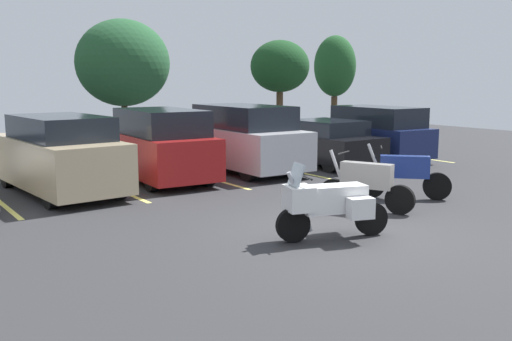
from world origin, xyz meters
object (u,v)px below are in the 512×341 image
object	(u,v)px
car_red	(158,145)
car_navy	(371,133)
motorcycle_third	(404,174)
motorcycle_second	(366,183)
car_tan	(59,155)
motorcycle_touring	(329,203)
car_silver	(242,138)
car_black	(321,143)

from	to	relation	value
car_red	car_navy	size ratio (longest dim) A/B	1.00
motorcycle_third	motorcycle_second	bearing A→B (deg)	-167.75
motorcycle_third	car_tan	bearing A→B (deg)	140.47
motorcycle_touring	car_navy	world-z (taller)	car_navy
car_red	car_silver	distance (m)	2.78
car_black	motorcycle_third	bearing A→B (deg)	-111.08
motorcycle_second	motorcycle_third	xyz separation A→B (m)	(1.60, 0.35, -0.00)
car_navy	motorcycle_third	bearing A→B (deg)	-129.79
motorcycle_third	car_silver	world-z (taller)	car_silver
motorcycle_second	car_navy	size ratio (longest dim) A/B	0.41
motorcycle_third	car_black	size ratio (longest dim) A/B	0.37
car_tan	car_silver	size ratio (longest dim) A/B	0.98
car_silver	car_navy	size ratio (longest dim) A/B	1.03
motorcycle_touring	car_tan	bearing A→B (deg)	111.02
motorcycle_touring	car_red	xyz separation A→B (m)	(0.17, 7.19, 0.32)
car_silver	car_navy	world-z (taller)	car_silver
motorcycle_touring	motorcycle_second	xyz separation A→B (m)	(2.15, 1.22, -0.05)
motorcycle_third	car_black	bearing A→B (deg)	68.92
motorcycle_touring	car_silver	world-z (taller)	car_silver
car_red	car_navy	world-z (taller)	car_red
motorcycle_second	motorcycle_third	bearing A→B (deg)	12.25
motorcycle_third	car_silver	bearing A→B (deg)	98.07
car_red	car_navy	xyz separation A→B (m)	(7.95, -0.38, -0.05)
motorcycle_touring	car_navy	xyz separation A→B (m)	(8.12, 6.82, 0.27)
car_tan	car_navy	size ratio (longest dim) A/B	1.01
car_tan	car_black	bearing A→B (deg)	-0.44
car_silver	car_red	bearing A→B (deg)	179.63
car_red	car_silver	xyz separation A→B (m)	(2.78, -0.02, 0.04)
motorcycle_second	car_black	bearing A→B (deg)	56.98
car_red	car_silver	size ratio (longest dim) A/B	0.97
car_red	car_silver	bearing A→B (deg)	-0.37
motorcycle_third	car_red	size ratio (longest dim) A/B	0.34
motorcycle_third	car_tan	xyz separation A→B (m)	(-6.37, 5.26, 0.35)
car_black	car_silver	bearing A→B (deg)	171.49
car_black	car_navy	distance (m)	2.38
motorcycle_third	car_silver	xyz separation A→B (m)	(-0.80, 5.61, 0.40)
car_red	car_navy	bearing A→B (deg)	-2.72
car_black	car_navy	xyz separation A→B (m)	(2.37, 0.06, 0.19)
motorcycle_third	car_red	bearing A→B (deg)	122.43
motorcycle_second	car_navy	xyz separation A→B (m)	(5.97, 5.60, 0.31)
car_navy	motorcycle_second	bearing A→B (deg)	-136.85
car_red	motorcycle_second	bearing A→B (deg)	-71.70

